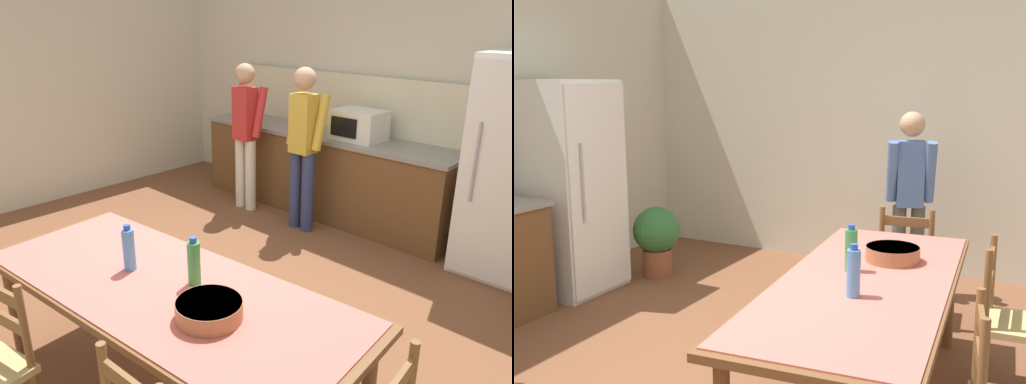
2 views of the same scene
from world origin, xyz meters
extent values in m
cube|color=beige|center=(3.26, 0.00, 1.45)|extent=(0.12, 5.20, 2.90)
cube|color=white|center=(1.28, 2.20, 0.92)|extent=(0.70, 0.68, 1.85)
cube|color=white|center=(1.28, 1.85, 0.92)|extent=(0.67, 0.02, 1.77)
cylinder|color=#A5AAB2|center=(1.07, 1.83, 1.02)|extent=(0.02, 0.02, 0.65)
cylinder|color=brown|center=(1.57, -1.02, 0.36)|extent=(0.07, 0.07, 0.72)
cylinder|color=brown|center=(1.50, -0.31, 0.36)|extent=(0.07, 0.07, 0.72)
cube|color=brown|center=(0.51, -0.76, 0.74)|extent=(2.34, 1.12, 0.04)
cube|color=#D1665B|center=(0.51, -0.76, 0.76)|extent=(2.25, 1.07, 0.01)
cylinder|color=#4C8ED6|center=(0.23, -0.79, 0.89)|extent=(0.07, 0.07, 0.24)
cylinder|color=#2D51B2|center=(0.23, -0.79, 1.02)|extent=(0.04, 0.04, 0.03)
cylinder|color=green|center=(0.61, -0.64, 0.89)|extent=(0.07, 0.07, 0.24)
cylinder|color=#2D51B2|center=(0.61, -0.64, 1.02)|extent=(0.04, 0.04, 0.03)
cylinder|color=#9E6642|center=(0.91, -0.79, 0.81)|extent=(0.32, 0.32, 0.09)
cylinder|color=#9E6642|center=(0.91, -0.79, 0.85)|extent=(0.31, 0.31, 0.02)
cylinder|color=brown|center=(-0.14, -1.46, 0.68)|extent=(0.04, 0.04, 0.46)
cylinder|color=brown|center=(0.22, -1.39, 0.68)|extent=(0.04, 0.04, 0.46)
cube|color=brown|center=(0.04, -1.42, 0.81)|extent=(0.36, 0.09, 0.07)
cube|color=brown|center=(0.04, -1.42, 0.66)|extent=(0.36, 0.09, 0.07)
cylinder|color=brown|center=(0.90, -1.34, 0.21)|extent=(0.04, 0.04, 0.41)
cylinder|color=brown|center=(1.26, -1.32, 0.21)|extent=(0.04, 0.04, 0.41)
cube|color=tan|center=(1.09, -1.50, 0.43)|extent=(0.44, 0.42, 0.04)
cylinder|color=brown|center=(0.90, -1.34, 0.68)|extent=(0.04, 0.04, 0.46)
cylinder|color=brown|center=(1.26, -1.32, 0.68)|extent=(0.04, 0.04, 0.46)
cube|color=brown|center=(1.08, -1.33, 0.81)|extent=(0.36, 0.04, 0.07)
cube|color=brown|center=(1.08, -1.33, 0.66)|extent=(0.36, 0.04, 0.07)
cylinder|color=brown|center=(2.15, -0.78, 0.21)|extent=(0.04, 0.04, 0.41)
cylinder|color=brown|center=(2.11, -0.43, 0.21)|extent=(0.04, 0.04, 0.41)
cylinder|color=brown|center=(1.82, -0.82, 0.21)|extent=(0.04, 0.04, 0.41)
cylinder|color=brown|center=(1.77, -0.47, 0.21)|extent=(0.04, 0.04, 0.41)
cube|color=tan|center=(1.96, -0.63, 0.43)|extent=(0.45, 0.47, 0.04)
cylinder|color=brown|center=(1.82, -0.82, 0.68)|extent=(0.04, 0.04, 0.46)
cylinder|color=brown|center=(1.77, -0.47, 0.68)|extent=(0.04, 0.04, 0.46)
cube|color=brown|center=(1.79, -0.65, 0.81)|extent=(0.07, 0.36, 0.07)
cube|color=brown|center=(1.79, -0.65, 0.66)|extent=(0.07, 0.36, 0.07)
cylinder|color=#4C4C4C|center=(2.51, -0.56, 0.39)|extent=(0.12, 0.12, 0.78)
cylinder|color=#4C4C4C|center=(2.46, -0.41, 0.39)|extent=(0.12, 0.12, 0.78)
cube|color=#5175BC|center=(2.49, -0.49, 1.06)|extent=(0.24, 0.27, 0.56)
sphere|color=tan|center=(2.49, -0.49, 1.48)|extent=(0.21, 0.21, 0.21)
cylinder|color=#5175BC|center=(2.48, -0.65, 1.09)|extent=(0.23, 0.15, 0.53)
cylinder|color=#5175BC|center=(2.38, -0.36, 1.09)|extent=(0.23, 0.15, 0.53)
cylinder|color=brown|center=(1.92, 1.76, 0.13)|extent=(0.28, 0.28, 0.26)
sphere|color=#337038|center=(1.92, 1.76, 0.45)|extent=(0.44, 0.44, 0.44)
camera|label=1|loc=(2.47, -2.08, 2.12)|focal=35.00mm
camera|label=2|loc=(-2.48, -1.72, 1.81)|focal=42.00mm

